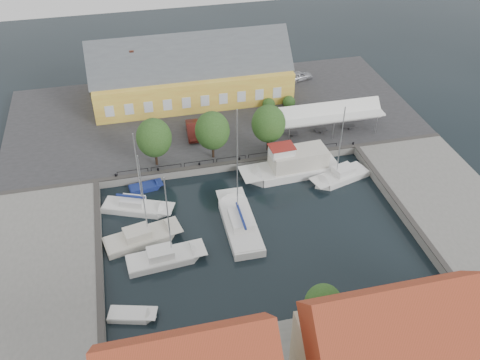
{
  "coord_description": "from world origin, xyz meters",
  "views": [
    {
      "loc": [
        -11.3,
        -42.08,
        38.67
      ],
      "look_at": [
        0.0,
        6.0,
        1.5
      ],
      "focal_mm": 40.0,
      "sensor_mm": 36.0,
      "label": 1
    }
  ],
  "objects_px": {
    "warehouse": "(187,76)",
    "west_boat_a": "(136,208)",
    "trawler": "(293,166)",
    "launch_nw": "(146,188)",
    "center_sailboat": "(240,224)",
    "west_boat_c": "(164,259)",
    "car_red": "(193,130)",
    "tent_canopy": "(329,114)",
    "car_silver": "(299,76)",
    "east_boat_a": "(341,177)",
    "west_boat_b": "(141,239)",
    "launch_sw": "(132,316)"
  },
  "relations": [
    {
      "from": "warehouse",
      "to": "west_boat_a",
      "type": "height_order",
      "value": "warehouse"
    },
    {
      "from": "trawler",
      "to": "west_boat_a",
      "type": "distance_m",
      "value": 19.42
    },
    {
      "from": "trawler",
      "to": "launch_nw",
      "type": "xyz_separation_m",
      "value": [
        -17.88,
        0.98,
        -0.93
      ]
    },
    {
      "from": "center_sailboat",
      "to": "west_boat_c",
      "type": "distance_m",
      "value": 9.08
    },
    {
      "from": "car_red",
      "to": "tent_canopy",
      "type": "bearing_deg",
      "value": -6.94
    },
    {
      "from": "center_sailboat",
      "to": "west_boat_c",
      "type": "xyz_separation_m",
      "value": [
        -8.49,
        -3.21,
        -0.1
      ]
    },
    {
      "from": "car_silver",
      "to": "west_boat_c",
      "type": "height_order",
      "value": "west_boat_c"
    },
    {
      "from": "east_boat_a",
      "to": "launch_nw",
      "type": "relative_size",
      "value": 2.62
    },
    {
      "from": "west_boat_b",
      "to": "warehouse",
      "type": "bearing_deg",
      "value": 71.61
    },
    {
      "from": "car_red",
      "to": "launch_sw",
      "type": "height_order",
      "value": "car_red"
    },
    {
      "from": "trawler",
      "to": "west_boat_b",
      "type": "height_order",
      "value": "west_boat_b"
    },
    {
      "from": "east_boat_a",
      "to": "west_boat_a",
      "type": "height_order",
      "value": "west_boat_a"
    },
    {
      "from": "launch_sw",
      "to": "launch_nw",
      "type": "xyz_separation_m",
      "value": [
        2.9,
        18.58,
        -0.0
      ]
    },
    {
      "from": "warehouse",
      "to": "car_red",
      "type": "bearing_deg",
      "value": -95.27
    },
    {
      "from": "car_silver",
      "to": "west_boat_a",
      "type": "bearing_deg",
      "value": 118.67
    },
    {
      "from": "west_boat_b",
      "to": "launch_nw",
      "type": "distance_m",
      "value": 8.9
    },
    {
      "from": "launch_nw",
      "to": "center_sailboat",
      "type": "bearing_deg",
      "value": -44.45
    },
    {
      "from": "east_boat_a",
      "to": "west_boat_c",
      "type": "relative_size",
      "value": 0.99
    },
    {
      "from": "trawler",
      "to": "west_boat_b",
      "type": "relative_size",
      "value": 1.12
    },
    {
      "from": "tent_canopy",
      "to": "trawler",
      "type": "bearing_deg",
      "value": -136.1
    },
    {
      "from": "warehouse",
      "to": "launch_nw",
      "type": "relative_size",
      "value": 6.96
    },
    {
      "from": "launch_sw",
      "to": "trawler",
      "type": "bearing_deg",
      "value": 40.27
    },
    {
      "from": "west_boat_a",
      "to": "launch_nw",
      "type": "xyz_separation_m",
      "value": [
        1.33,
        3.73,
        -0.18
      ]
    },
    {
      "from": "west_boat_a",
      "to": "west_boat_c",
      "type": "bearing_deg",
      "value": -76.15
    },
    {
      "from": "west_boat_a",
      "to": "car_silver",
      "type": "bearing_deg",
      "value": 42.29
    },
    {
      "from": "warehouse",
      "to": "west_boat_b",
      "type": "bearing_deg",
      "value": -108.39
    },
    {
      "from": "warehouse",
      "to": "launch_sw",
      "type": "bearing_deg",
      "value": -106.22
    },
    {
      "from": "warehouse",
      "to": "launch_nw",
      "type": "xyz_separation_m",
      "value": [
        -8.18,
        -19.52,
        -4.34
      ]
    },
    {
      "from": "car_red",
      "to": "west_boat_c",
      "type": "bearing_deg",
      "value": -103.67
    },
    {
      "from": "car_red",
      "to": "car_silver",
      "type": "bearing_deg",
      "value": 36.37
    },
    {
      "from": "car_silver",
      "to": "west_boat_a",
      "type": "xyz_separation_m",
      "value": [
        -27.21,
        -24.75,
        -1.44
      ]
    },
    {
      "from": "car_silver",
      "to": "launch_nw",
      "type": "bearing_deg",
      "value": 115.46
    },
    {
      "from": "center_sailboat",
      "to": "trawler",
      "type": "height_order",
      "value": "center_sailboat"
    },
    {
      "from": "car_silver",
      "to": "launch_sw",
      "type": "distance_m",
      "value": 48.98
    },
    {
      "from": "warehouse",
      "to": "car_red",
      "type": "relative_size",
      "value": 6.0
    },
    {
      "from": "west_boat_c",
      "to": "warehouse",
      "type": "bearing_deg",
      "value": 76.92
    },
    {
      "from": "warehouse",
      "to": "east_boat_a",
      "type": "bearing_deg",
      "value": -57.03
    },
    {
      "from": "west_boat_b",
      "to": "west_boat_c",
      "type": "relative_size",
      "value": 1.03
    },
    {
      "from": "launch_sw",
      "to": "east_boat_a",
      "type": "bearing_deg",
      "value": 30.16
    },
    {
      "from": "car_red",
      "to": "launch_nw",
      "type": "height_order",
      "value": "car_red"
    },
    {
      "from": "car_silver",
      "to": "west_boat_b",
      "type": "xyz_separation_m",
      "value": [
        -27.12,
        -29.83,
        -1.45
      ]
    },
    {
      "from": "car_red",
      "to": "east_boat_a",
      "type": "bearing_deg",
      "value": -34.48
    },
    {
      "from": "west_boat_b",
      "to": "launch_sw",
      "type": "bearing_deg",
      "value": -99.66
    },
    {
      "from": "car_silver",
      "to": "west_boat_b",
      "type": "relative_size",
      "value": 0.38
    },
    {
      "from": "warehouse",
      "to": "car_silver",
      "type": "bearing_deg",
      "value": 4.84
    },
    {
      "from": "trawler",
      "to": "west_boat_b",
      "type": "bearing_deg",
      "value": -157.71
    },
    {
      "from": "launch_sw",
      "to": "launch_nw",
      "type": "bearing_deg",
      "value": 81.13
    },
    {
      "from": "west_boat_c",
      "to": "launch_nw",
      "type": "height_order",
      "value": "west_boat_c"
    },
    {
      "from": "center_sailboat",
      "to": "launch_nw",
      "type": "height_order",
      "value": "center_sailboat"
    },
    {
      "from": "west_boat_c",
      "to": "west_boat_a",
      "type": "bearing_deg",
      "value": 103.85
    }
  ]
}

